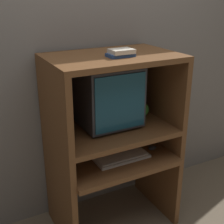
# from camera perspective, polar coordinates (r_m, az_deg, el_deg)

# --- Properties ---
(wall_back) EXTENTS (6.00, 0.06, 2.60)m
(wall_back) POSITION_cam_1_polar(r_m,az_deg,el_deg) (2.39, -3.96, 11.14)
(wall_back) COLOR gray
(wall_back) RESTS_ON ground_plane
(desk_base) EXTENTS (0.87, 0.62, 0.60)m
(desk_base) POSITION_cam_1_polar(r_m,az_deg,el_deg) (2.41, 0.49, -12.44)
(desk_base) COLOR brown
(desk_base) RESTS_ON ground_plane
(desk_monitor_shelf) EXTENTS (0.87, 0.59, 0.21)m
(desk_monitor_shelf) POSITION_cam_1_polar(r_m,az_deg,el_deg) (2.25, 0.06, -3.93)
(desk_monitor_shelf) COLOR brown
(desk_monitor_shelf) RESTS_ON desk_base
(hutch_upper) EXTENTS (0.87, 0.59, 0.52)m
(hutch_upper) POSITION_cam_1_polar(r_m,az_deg,el_deg) (2.14, -0.31, 6.06)
(hutch_upper) COLOR brown
(hutch_upper) RESTS_ON desk_monitor_shelf
(crt_monitor) EXTENTS (0.40, 0.38, 0.43)m
(crt_monitor) POSITION_cam_1_polar(r_m,az_deg,el_deg) (2.19, -0.79, 3.03)
(crt_monitor) COLOR #333338
(crt_monitor) RESTS_ON desk_monitor_shelf
(keyboard) EXTENTS (0.39, 0.16, 0.03)m
(keyboard) POSITION_cam_1_polar(r_m,az_deg,el_deg) (2.24, 1.85, -8.29)
(keyboard) COLOR beige
(keyboard) RESTS_ON desk_base
(mouse) EXTENTS (0.07, 0.05, 0.03)m
(mouse) POSITION_cam_1_polar(r_m,az_deg,el_deg) (2.38, 7.37, -6.49)
(mouse) COLOR #28282B
(mouse) RESTS_ON desk_base
(snack_bag) EXTENTS (0.14, 0.11, 0.12)m
(snack_bag) POSITION_cam_1_polar(r_m,az_deg,el_deg) (2.39, 5.19, 0.41)
(snack_bag) COLOR green
(snack_bag) RESTS_ON desk_monitor_shelf
(book_stack) EXTENTS (0.17, 0.11, 0.05)m
(book_stack) POSITION_cam_1_polar(r_m,az_deg,el_deg) (2.00, 1.66, 10.75)
(book_stack) COLOR navy
(book_stack) RESTS_ON hutch_upper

